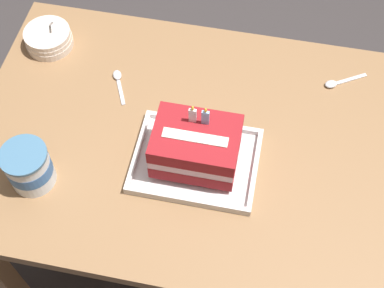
{
  "coord_description": "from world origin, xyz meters",
  "views": [
    {
      "loc": [
        0.16,
        -0.75,
        1.91
      ],
      "look_at": [
        0.02,
        -0.04,
        0.75
      ],
      "focal_mm": 50.84,
      "sensor_mm": 36.0,
      "label": 1
    }
  ],
  "objects": [
    {
      "name": "dining_table",
      "position": [
        0.0,
        0.0,
        0.62
      ],
      "size": [
        1.13,
        0.79,
        0.72
      ],
      "color": "olive",
      "rests_on": "ground_plane"
    },
    {
      "name": "ground_plane",
      "position": [
        0.0,
        0.0,
        0.0
      ],
      "size": [
        8.0,
        8.0,
        0.0
      ],
      "primitive_type": "plane",
      "color": "#383333"
    },
    {
      "name": "ice_cream_tub",
      "position": [
        -0.35,
        -0.19,
        0.78
      ],
      "size": [
        0.11,
        0.11,
        0.12
      ],
      "color": "white",
      "rests_on": "dining_table"
    },
    {
      "name": "foil_tray",
      "position": [
        0.03,
        -0.07,
        0.73
      ],
      "size": [
        0.31,
        0.24,
        0.02
      ],
      "color": "silver",
      "rests_on": "dining_table"
    },
    {
      "name": "bowl_stack",
      "position": [
        -0.46,
        0.24,
        0.75
      ],
      "size": [
        0.14,
        0.14,
        0.1
      ],
      "color": "silver",
      "rests_on": "dining_table"
    },
    {
      "name": "serving_spoon_by_bowls",
      "position": [
        0.36,
        0.25,
        0.73
      ],
      "size": [
        0.12,
        0.08,
        0.01
      ],
      "color": "silver",
      "rests_on": "dining_table"
    },
    {
      "name": "birthday_cake",
      "position": [
        0.03,
        -0.07,
        0.8
      ],
      "size": [
        0.2,
        0.15,
        0.17
      ],
      "color": "maroon",
      "rests_on": "foil_tray"
    },
    {
      "name": "serving_spoon_near_tray",
      "position": [
        -0.23,
        0.15,
        0.73
      ],
      "size": [
        0.07,
        0.12,
        0.01
      ],
      "color": "silver",
      "rests_on": "dining_table"
    }
  ]
}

